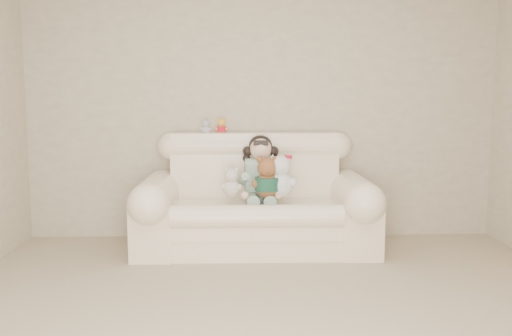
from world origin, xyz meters
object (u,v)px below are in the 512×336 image
Objects in this scene: sofa at (256,193)px; white_cat at (280,172)px; seated_child at (261,168)px; brown_teddy at (267,173)px; cream_teddy at (231,179)px.

sofa is 4.75× the size of white_cat.
sofa and seated_child have the same top height.
sofa reaches higher than brown_teddy.
sofa is at bearing -123.30° from seated_child.
seated_child is at bearing 59.77° from sofa.
seated_child is 2.00× the size of cream_teddy.
white_cat is at bearing 8.35° from brown_teddy.
brown_teddy is 0.12m from white_cat.
white_cat is 1.45× the size of cream_teddy.
sofa is 0.23m from seated_child.
cream_teddy is (-0.31, 0.05, -0.06)m from brown_teddy.
seated_child is at bearing 48.41° from cream_teddy.
seated_child is 0.24m from brown_teddy.
white_cat is 0.43m from cream_teddy.
brown_teddy is at bearing -58.84° from sofa.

